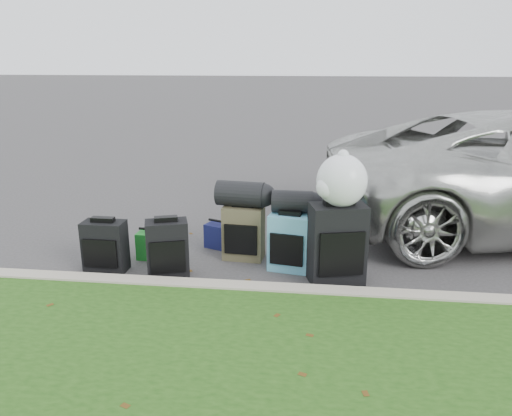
# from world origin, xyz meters

# --- Properties ---
(ground) EXTENTS (120.00, 120.00, 0.00)m
(ground) POSITION_xyz_m (0.00, 0.00, 0.00)
(ground) COLOR #383535
(ground) RESTS_ON ground
(curb) EXTENTS (120.00, 0.18, 0.15)m
(curb) POSITION_xyz_m (0.00, -1.00, 0.07)
(curb) COLOR #9E937F
(curb) RESTS_ON ground
(suitcase_small_black) EXTENTS (0.45, 0.25, 0.56)m
(suitcase_small_black) POSITION_xyz_m (-1.64, -0.52, 0.28)
(suitcase_small_black) COLOR black
(suitcase_small_black) RESTS_ON ground
(suitcase_large_black_left) EXTENTS (0.49, 0.38, 0.62)m
(suitcase_large_black_left) POSITION_xyz_m (-0.93, -0.59, 0.31)
(suitcase_large_black_left) COLOR black
(suitcase_large_black_left) RESTS_ON ground
(suitcase_olive) EXTENTS (0.47, 0.32, 0.62)m
(suitcase_olive) POSITION_xyz_m (-0.22, 0.01, 0.31)
(suitcase_olive) COLOR #3D3925
(suitcase_olive) RESTS_ON ground
(suitcase_teal) EXTENTS (0.47, 0.33, 0.62)m
(suitcase_teal) POSITION_xyz_m (0.32, -0.25, 0.31)
(suitcase_teal) COLOR teal
(suitcase_teal) RESTS_ON ground
(suitcase_large_black_right) EXTENTS (0.61, 0.45, 0.82)m
(suitcase_large_black_right) POSITION_xyz_m (0.81, -0.49, 0.41)
(suitcase_large_black_right) COLOR black
(suitcase_large_black_right) RESTS_ON ground
(tote_green) EXTENTS (0.29, 0.23, 0.31)m
(tote_green) POSITION_xyz_m (-1.28, -0.11, 0.16)
(tote_green) COLOR #197423
(tote_green) RESTS_ON ground
(tote_navy) EXTENTS (0.33, 0.30, 0.29)m
(tote_navy) POSITION_xyz_m (-0.58, 0.32, 0.15)
(tote_navy) COLOR #16194D
(tote_navy) RESTS_ON ground
(duffel_left) EXTENTS (0.56, 0.35, 0.29)m
(duffel_left) POSITION_xyz_m (-0.25, 0.03, 0.76)
(duffel_left) COLOR black
(duffel_left) RESTS_ON suitcase_olive
(duffel_right) EXTENTS (0.44, 0.25, 0.24)m
(duffel_right) POSITION_xyz_m (0.33, -0.14, 0.74)
(duffel_right) COLOR black
(duffel_right) RESTS_ON suitcase_teal
(trash_bag) EXTENTS (0.50, 0.50, 0.50)m
(trash_bag) POSITION_xyz_m (0.83, -0.50, 1.07)
(trash_bag) COLOR white
(trash_bag) RESTS_ON suitcase_large_black_right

